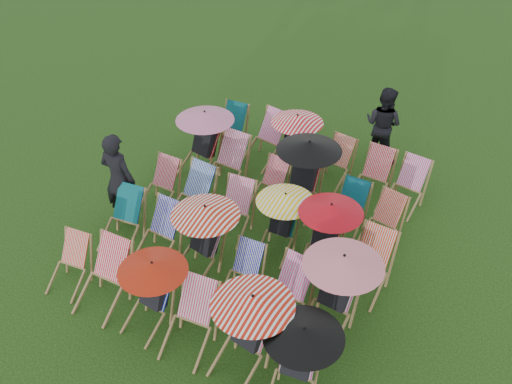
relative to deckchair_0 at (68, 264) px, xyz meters
The scene contains 33 objects.
ground 3.06m from the deckchair_0, 49.51° to the left, with size 100.00×100.00×0.00m, color black.
deckchair_0 is the anchor object (origin of this frame).
deckchair_1 0.74m from the deckchair_0, ahead, with size 0.71×0.96×1.00m.
deckchair_2 1.64m from the deckchair_0, ahead, with size 1.00×1.04×1.18m.
deckchair_3 2.33m from the deckchair_0, ahead, with size 0.74×0.95×0.97m.
deckchair_4 3.21m from the deckchair_0, ahead, with size 1.11×1.17×1.31m.
deckchair_5 3.99m from the deckchair_0, ahead, with size 1.03×1.11×1.22m.
deckchair_6 1.21m from the deckchair_0, 88.29° to the left, with size 0.73×0.93×0.94m.
deckchair_7 1.47m from the deckchair_0, 57.72° to the left, with size 0.64×0.88×0.93m.
deckchair_8 2.10m from the deckchair_0, 39.13° to the left, with size 1.09×1.15×1.29m.
deckchair_9 2.74m from the deckchair_0, 26.39° to the left, with size 0.59×0.79×0.81m.
deckchair_10 3.44m from the deckchair_0, 19.05° to the left, with size 0.69×0.91×0.94m.
deckchair_11 4.14m from the deckchair_0, 18.57° to the left, with size 1.14×1.20×1.36m.
deckchair_12 2.34m from the deckchair_0, 91.22° to the left, with size 0.59×0.82×0.88m.
deckchair_13 2.41m from the deckchair_0, 73.30° to the left, with size 0.73×0.96×0.99m.
deckchair_14 2.84m from the deckchair_0, 57.33° to the left, with size 0.69×0.90×0.92m.
deckchair_15 3.44m from the deckchair_0, 43.92° to the left, with size 0.97×1.02×1.15m.
deckchair_16 4.06m from the deckchair_0, 36.60° to the left, with size 1.03×1.08×1.22m.
deckchair_17 4.67m from the deckchair_0, 29.49° to the left, with size 0.67×0.91×0.96m.
deckchair_18 3.65m from the deckchair_0, 89.91° to the left, with size 1.14×1.21×1.35m.
deckchair_19 3.54m from the deckchair_0, 78.99° to the left, with size 0.71×0.97×1.02m.
deckchair_20 3.83m from the deckchair_0, 64.00° to the left, with size 0.59×0.79×0.83m.
deckchair_21 4.28m from the deckchair_0, 58.07° to the left, with size 1.18×1.24×1.39m.
deckchair_22 4.72m from the deckchair_0, 46.61° to the left, with size 0.59×0.82×0.89m.
deckchair_23 5.19m from the deckchair_0, 41.84° to the left, with size 0.68×0.86×0.85m.
deckchair_24 4.67m from the deckchair_0, 90.07° to the left, with size 0.67×0.89×0.92m.
deckchair_25 4.74m from the deckchair_0, 79.39° to the left, with size 0.80×1.02×1.00m.
deckchair_26 4.88m from the deckchair_0, 71.68° to the left, with size 1.03×1.11×1.22m.
deckchair_27 5.27m from the deckchair_0, 62.53° to the left, with size 0.67×0.86×0.87m.
deckchair_28 5.63m from the deckchair_0, 54.60° to the left, with size 0.63×0.87×0.93m.
deckchair_29 6.06m from the deckchair_0, 49.89° to the left, with size 0.68×0.88×0.90m.
person_left 1.76m from the deckchair_0, 101.41° to the left, with size 0.66×0.43×1.80m, color black.
person_rear 6.61m from the deckchair_0, 63.77° to the left, with size 0.79×0.62×1.63m, color black.
Camera 1 is at (3.83, -6.34, 6.69)m, focal length 40.00 mm.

